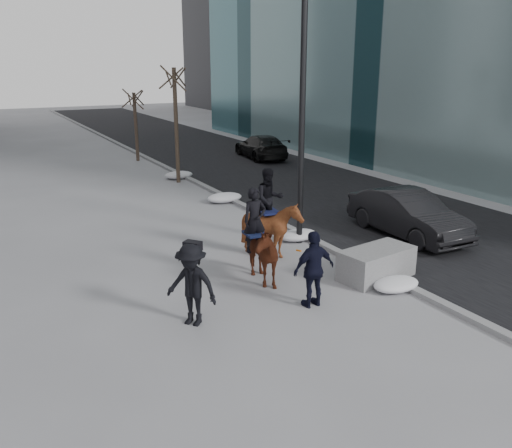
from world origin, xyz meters
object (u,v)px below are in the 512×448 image
mounted_left (257,248)px  mounted_right (271,223)px  planter (376,263)px  car_near (408,214)px

mounted_left → mounted_right: 1.81m
mounted_left → mounted_right: size_ratio=0.95×
planter → mounted_right: bearing=121.2°
car_near → mounted_left: size_ratio=1.84×
planter → mounted_right: mounted_right is taller
planter → car_near: size_ratio=0.45×
car_near → mounted_left: (-5.89, -1.00, 0.17)m
planter → mounted_right: 3.10m
planter → car_near: bearing=35.5°
car_near → planter: bearing=-142.6°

